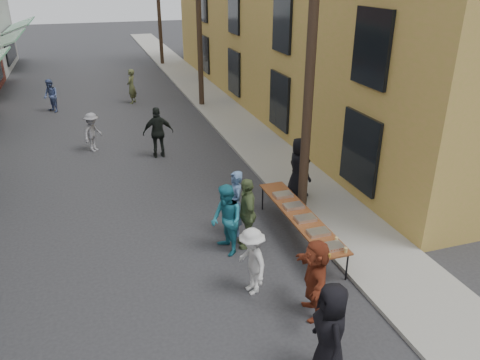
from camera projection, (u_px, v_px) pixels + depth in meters
ground at (175, 304)px, 9.76m from camera, size 120.00×120.00×0.00m
sidewalk at (215, 104)px, 24.15m from camera, size 2.20×60.00×0.10m
building_ochre at (338, 0)px, 22.99m from camera, size 10.00×28.00×10.00m
utility_pole_near at (311, 51)px, 11.73m from camera, size 0.26×0.26×9.00m
utility_pole_mid at (199, 13)px, 22.13m from camera, size 0.26×0.26×9.00m
serving_table at (300, 216)px, 11.77m from camera, size 0.70×4.00×0.75m
catering_tray_sausage at (332, 247)px, 10.31m from camera, size 0.50×0.33×0.08m
catering_tray_foil_b at (318, 232)px, 10.87m from camera, size 0.50×0.33×0.08m
catering_tray_buns at (305, 218)px, 11.48m from camera, size 0.50×0.33×0.08m
catering_tray_foil_d at (294, 206)px, 12.08m from camera, size 0.50×0.33×0.08m
catering_tray_buns_end at (283, 195)px, 12.69m from camera, size 0.50×0.33×0.08m
condiment_jar_a at (329, 256)px, 9.99m from camera, size 0.07×0.07×0.08m
condiment_jar_b at (327, 253)px, 10.07m from camera, size 0.07×0.07×0.08m
condiment_jar_c at (325, 251)px, 10.16m from camera, size 0.07×0.07×0.08m
cup_stack at (346, 250)px, 10.14m from camera, size 0.08×0.08×0.12m
guest_front_a at (330, 334)px, 7.63m from camera, size 0.76×1.01×1.88m
guest_front_b at (235, 204)px, 12.00m from camera, size 0.46×0.67×1.77m
guest_front_c at (226, 220)px, 11.19m from camera, size 0.79×0.96×1.79m
guest_front_d at (252, 261)px, 9.82m from camera, size 0.69×1.06×1.54m
guest_front_e at (247, 213)px, 11.47m from camera, size 0.62×1.14×1.84m
guest_queue_back at (315, 278)px, 9.15m from camera, size 0.85×1.64×1.69m
server at (299, 167)px, 13.87m from camera, size 0.74×0.99×1.83m
passerby_left at (93, 132)px, 17.71m from camera, size 1.02×1.11×1.50m
passerby_mid at (158, 132)px, 17.06m from camera, size 1.13×0.51×1.89m
passerby_right at (131, 86)px, 24.12m from camera, size 0.67×0.76×1.76m
passerby_far at (51, 96)px, 22.63m from camera, size 0.92×0.97×1.59m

